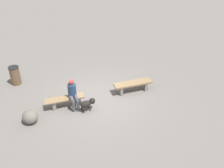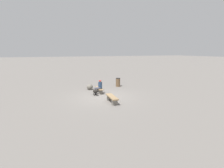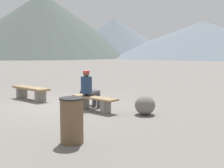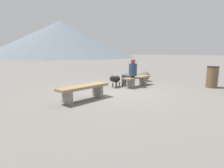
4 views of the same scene
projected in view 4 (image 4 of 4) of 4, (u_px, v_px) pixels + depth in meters
The scene contains 8 objects.
ground at pixel (116, 92), 6.88m from camera, with size 210.00×210.00×0.06m, color slate.
bench_left at pixel (84, 89), 5.54m from camera, with size 1.75×0.54×0.46m.
bench_right at pixel (137, 80), 7.88m from camera, with size 1.61×0.48×0.42m.
seated_person at pixel (131, 71), 7.63m from camera, with size 0.34×0.67×1.19m.
dog at pixel (115, 79), 7.65m from camera, with size 0.73×0.34×0.52m.
trash_bin at pixel (212, 77), 7.55m from camera, with size 0.48×0.48×0.90m.
boulder at pixel (144, 76), 9.30m from camera, with size 0.61×0.57×0.54m, color #6B665B.
distant_peak_2 at pixel (62, 39), 52.87m from camera, with size 42.61×42.61×10.60m, color slate.
Camera 4 is at (-5.26, -4.19, 1.46)m, focal length 28.88 mm.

